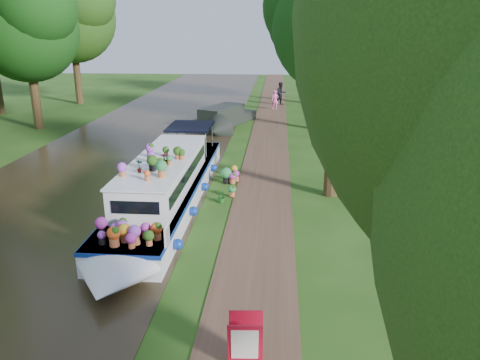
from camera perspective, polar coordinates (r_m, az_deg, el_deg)
name	(u,v)px	position (r m, az deg, el deg)	size (l,w,h in m)	color
ground	(224,223)	(15.68, -1.95, -5.20)	(100.00, 100.00, 0.00)	#214611
canal_water	(51,217)	(17.38, -22.06, -4.15)	(10.00, 100.00, 0.02)	black
towpath	(260,223)	(15.59, 2.45, -5.30)	(2.20, 100.00, 0.03)	#4B3323
plant_boat	(165,185)	(16.83, -9.16, -0.65)	(2.29, 13.52, 2.29)	white
tree_near_overhang	(341,15)	(17.47, 12.22, 19.06)	(5.52, 5.28, 8.99)	#312210
tree_near_mid	(328,22)	(29.49, 10.65, 18.36)	(6.90, 6.60, 9.40)	#312210
tree_near_far	(309,15)	(40.44, 8.40, 19.23)	(7.59, 7.26, 10.30)	#312210
tree_far_c	(25,21)	(32.19, -24.70, 17.21)	(7.13, 6.82, 9.59)	#312210
tree_far_d	(71,11)	(41.88, -19.95, 18.83)	(8.05, 7.70, 10.85)	#312210
second_boat	(222,118)	(30.68, -2.21, 7.53)	(4.19, 7.18, 1.30)	black
sandwich_board	(245,344)	(9.39, 0.65, -19.39)	(0.67, 0.56, 1.05)	#A70B21
pedestrian_pink	(275,100)	(36.99, 4.29, 9.72)	(0.54, 0.36, 1.49)	#E9607C
pedestrian_dark	(281,94)	(39.24, 5.02, 10.46)	(0.89, 0.70, 1.84)	black
verge_plant	(222,197)	(17.31, -2.23, -2.04)	(0.43, 0.37, 0.47)	#1E5A1B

